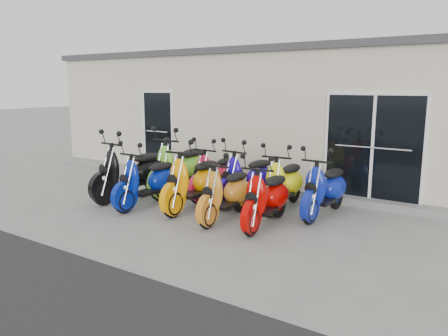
{
  "coord_description": "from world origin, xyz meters",
  "views": [
    {
      "loc": [
        4.91,
        -6.85,
        2.44
      ],
      "look_at": [
        0.0,
        0.6,
        0.75
      ],
      "focal_mm": 35.0,
      "sensor_mm": 36.0,
      "label": 1
    }
  ],
  "objects_px": {
    "scooter_back_green": "(180,160)",
    "scooter_back_extra": "(325,180)",
    "scooter_front_orange_a": "(194,173)",
    "scooter_front_black": "(131,164)",
    "scooter_front_orange_b": "(226,184)",
    "scooter_front_red": "(267,189)",
    "scooter_front_blue": "(148,173)",
    "scooter_back_yellow": "(284,175)",
    "scooter_back_red": "(217,167)",
    "scooter_back_blue": "(248,170)"
  },
  "relations": [
    {
      "from": "scooter_back_green",
      "to": "scooter_back_red",
      "type": "height_order",
      "value": "scooter_back_green"
    },
    {
      "from": "scooter_back_red",
      "to": "scooter_back_blue",
      "type": "relative_size",
      "value": 0.97
    },
    {
      "from": "scooter_front_blue",
      "to": "scooter_front_red",
      "type": "distance_m",
      "value": 2.64
    },
    {
      "from": "scooter_back_red",
      "to": "scooter_back_yellow",
      "type": "bearing_deg",
      "value": 2.55
    },
    {
      "from": "scooter_front_orange_b",
      "to": "scooter_back_green",
      "type": "bearing_deg",
      "value": 149.01
    },
    {
      "from": "scooter_front_red",
      "to": "scooter_back_blue",
      "type": "bearing_deg",
      "value": 128.77
    },
    {
      "from": "scooter_front_orange_b",
      "to": "scooter_back_green",
      "type": "distance_m",
      "value": 2.25
    },
    {
      "from": "scooter_front_orange_a",
      "to": "scooter_back_extra",
      "type": "xyz_separation_m",
      "value": [
        2.33,
        0.99,
        -0.05
      ]
    },
    {
      "from": "scooter_back_red",
      "to": "scooter_back_extra",
      "type": "relative_size",
      "value": 1.0
    },
    {
      "from": "scooter_front_orange_b",
      "to": "scooter_front_blue",
      "type": "bearing_deg",
      "value": -178.71
    },
    {
      "from": "scooter_front_blue",
      "to": "scooter_back_yellow",
      "type": "height_order",
      "value": "scooter_front_blue"
    },
    {
      "from": "scooter_front_black",
      "to": "scooter_front_red",
      "type": "height_order",
      "value": "scooter_front_black"
    },
    {
      "from": "scooter_front_orange_b",
      "to": "scooter_back_yellow",
      "type": "xyz_separation_m",
      "value": [
        0.58,
        1.22,
        0.02
      ]
    },
    {
      "from": "scooter_front_red",
      "to": "scooter_back_green",
      "type": "distance_m",
      "value": 2.94
    },
    {
      "from": "scooter_back_green",
      "to": "scooter_back_extra",
      "type": "bearing_deg",
      "value": -0.2
    },
    {
      "from": "scooter_front_black",
      "to": "scooter_back_extra",
      "type": "bearing_deg",
      "value": 21.87
    },
    {
      "from": "scooter_front_red",
      "to": "scooter_back_red",
      "type": "xyz_separation_m",
      "value": [
        -1.84,
        1.14,
        0.02
      ]
    },
    {
      "from": "scooter_front_orange_a",
      "to": "scooter_back_green",
      "type": "bearing_deg",
      "value": 140.01
    },
    {
      "from": "scooter_front_orange_b",
      "to": "scooter_back_yellow",
      "type": "height_order",
      "value": "scooter_back_yellow"
    },
    {
      "from": "scooter_front_orange_b",
      "to": "scooter_back_extra",
      "type": "bearing_deg",
      "value": 38.27
    },
    {
      "from": "scooter_back_red",
      "to": "scooter_back_yellow",
      "type": "relative_size",
      "value": 1.0
    },
    {
      "from": "scooter_front_blue",
      "to": "scooter_back_blue",
      "type": "xyz_separation_m",
      "value": [
        1.59,
        1.3,
        0.01
      ]
    },
    {
      "from": "scooter_front_orange_b",
      "to": "scooter_front_black",
      "type": "bearing_deg",
      "value": 174.82
    },
    {
      "from": "scooter_front_orange_a",
      "to": "scooter_back_red",
      "type": "xyz_separation_m",
      "value": [
        -0.14,
        0.99,
        -0.05
      ]
    },
    {
      "from": "scooter_back_yellow",
      "to": "scooter_back_extra",
      "type": "distance_m",
      "value": 0.85
    },
    {
      "from": "scooter_front_orange_a",
      "to": "scooter_back_blue",
      "type": "distance_m",
      "value": 1.17
    },
    {
      "from": "scooter_front_orange_a",
      "to": "scooter_back_red",
      "type": "bearing_deg",
      "value": 96.75
    },
    {
      "from": "scooter_front_black",
      "to": "scooter_back_blue",
      "type": "relative_size",
      "value": 1.1
    },
    {
      "from": "scooter_front_orange_a",
      "to": "scooter_back_extra",
      "type": "bearing_deg",
      "value": 21.79
    },
    {
      "from": "scooter_back_blue",
      "to": "scooter_back_yellow",
      "type": "relative_size",
      "value": 1.03
    },
    {
      "from": "scooter_front_orange_b",
      "to": "scooter_front_red",
      "type": "height_order",
      "value": "scooter_front_red"
    },
    {
      "from": "scooter_back_green",
      "to": "scooter_back_blue",
      "type": "height_order",
      "value": "scooter_back_green"
    },
    {
      "from": "scooter_back_green",
      "to": "scooter_back_blue",
      "type": "bearing_deg",
      "value": 1.23
    },
    {
      "from": "scooter_front_orange_a",
      "to": "scooter_front_orange_b",
      "type": "xyz_separation_m",
      "value": [
        0.9,
        -0.23,
        -0.08
      ]
    },
    {
      "from": "scooter_front_black",
      "to": "scooter_front_orange_a",
      "type": "xyz_separation_m",
      "value": [
        1.64,
        0.09,
        -0.03
      ]
    },
    {
      "from": "scooter_front_black",
      "to": "scooter_front_orange_b",
      "type": "relative_size",
      "value": 1.17
    },
    {
      "from": "scooter_back_extra",
      "to": "scooter_front_blue",
      "type": "bearing_deg",
      "value": -155.29
    },
    {
      "from": "scooter_front_orange_a",
      "to": "scooter_front_red",
      "type": "xyz_separation_m",
      "value": [
        1.7,
        -0.15,
        -0.07
      ]
    },
    {
      "from": "scooter_back_red",
      "to": "scooter_back_extra",
      "type": "distance_m",
      "value": 2.47
    },
    {
      "from": "scooter_front_orange_b",
      "to": "scooter_back_blue",
      "type": "bearing_deg",
      "value": 99.37
    },
    {
      "from": "scooter_front_black",
      "to": "scooter_back_green",
      "type": "relative_size",
      "value": 0.98
    },
    {
      "from": "scooter_front_black",
      "to": "scooter_front_red",
      "type": "xyz_separation_m",
      "value": [
        3.34,
        -0.06,
        -0.11
      ]
    },
    {
      "from": "scooter_front_blue",
      "to": "scooter_back_yellow",
      "type": "distance_m",
      "value": 2.75
    },
    {
      "from": "scooter_front_orange_b",
      "to": "scooter_back_blue",
      "type": "height_order",
      "value": "scooter_back_blue"
    },
    {
      "from": "scooter_front_orange_a",
      "to": "scooter_back_extra",
      "type": "relative_size",
      "value": 1.08
    },
    {
      "from": "scooter_back_yellow",
      "to": "scooter_front_red",
      "type": "bearing_deg",
      "value": -83.08
    },
    {
      "from": "scooter_front_orange_b",
      "to": "scooter_back_yellow",
      "type": "distance_m",
      "value": 1.35
    },
    {
      "from": "scooter_back_red",
      "to": "scooter_back_extra",
      "type": "xyz_separation_m",
      "value": [
        2.47,
        0.0,
        0.0
      ]
    },
    {
      "from": "scooter_front_black",
      "to": "scooter_back_yellow",
      "type": "height_order",
      "value": "scooter_front_black"
    },
    {
      "from": "scooter_back_yellow",
      "to": "scooter_back_red",
      "type": "bearing_deg",
      "value": 176.07
    }
  ]
}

